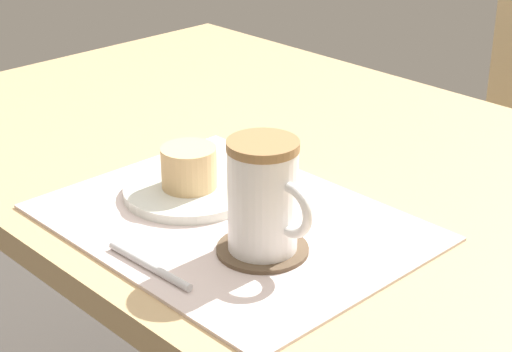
{
  "coord_description": "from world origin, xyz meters",
  "views": [
    {
      "loc": [
        0.74,
        -0.8,
        1.22
      ],
      "look_at": [
        0.07,
        -0.16,
        0.79
      ],
      "focal_mm": 60.0,
      "sensor_mm": 36.0,
      "label": 1
    }
  ],
  "objects_px": {
    "pastry_plate": "(190,191)",
    "coffee_mug": "(264,196)",
    "dining_table": "(301,210)",
    "pastry": "(189,167)"
  },
  "relations": [
    {
      "from": "dining_table",
      "to": "pastry",
      "type": "distance_m",
      "value": 0.22
    },
    {
      "from": "dining_table",
      "to": "pastry_plate",
      "type": "distance_m",
      "value": 0.21
    },
    {
      "from": "dining_table",
      "to": "pastry_plate",
      "type": "xyz_separation_m",
      "value": [
        -0.02,
        -0.19,
        0.09
      ]
    },
    {
      "from": "dining_table",
      "to": "pastry",
      "type": "xyz_separation_m",
      "value": [
        -0.02,
        -0.19,
        0.12
      ]
    },
    {
      "from": "dining_table",
      "to": "coffee_mug",
      "type": "height_order",
      "value": "coffee_mug"
    },
    {
      "from": "pastry_plate",
      "to": "coffee_mug",
      "type": "distance_m",
      "value": 0.18
    },
    {
      "from": "pastry_plate",
      "to": "coffee_mug",
      "type": "height_order",
      "value": "coffee_mug"
    },
    {
      "from": "dining_table",
      "to": "pastry",
      "type": "relative_size",
      "value": 18.88
    },
    {
      "from": "coffee_mug",
      "to": "dining_table",
      "type": "bearing_deg",
      "value": 124.2
    },
    {
      "from": "dining_table",
      "to": "coffee_mug",
      "type": "xyz_separation_m",
      "value": [
        0.15,
        -0.22,
        0.15
      ]
    }
  ]
}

